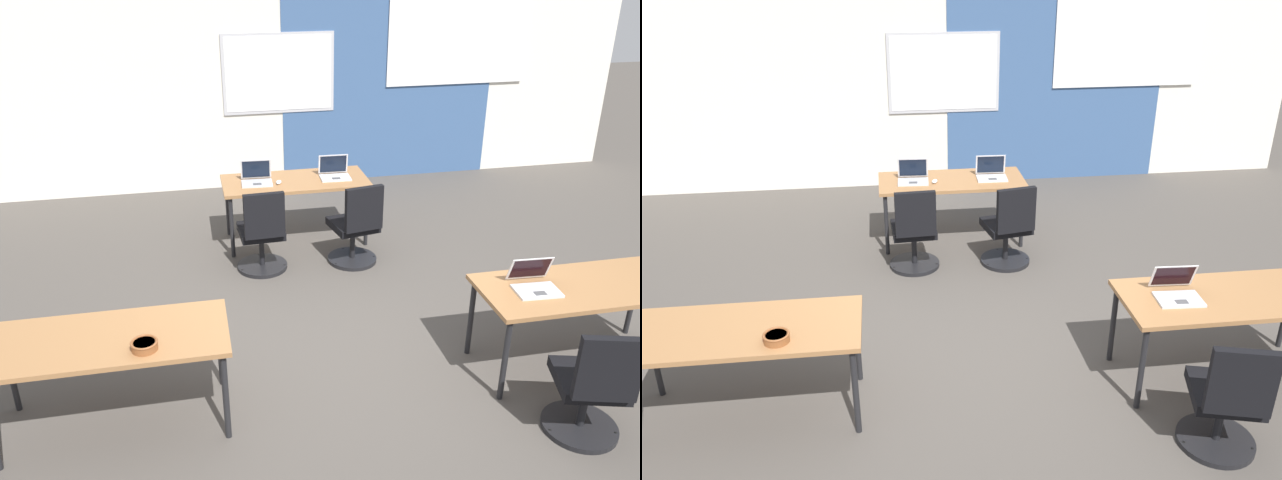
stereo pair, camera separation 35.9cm
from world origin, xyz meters
TOP-DOWN VIEW (x-y plane):
  - ground_plane at (0.00, 0.00)m, footprint 24.00×24.00m
  - back_wall_assembly at (0.06, 4.20)m, footprint 10.00×0.27m
  - desk_near_left at (-1.75, -0.60)m, footprint 1.60×0.70m
  - desk_near_right at (1.75, -0.60)m, footprint 1.60×0.70m
  - desk_far_center at (0.00, 2.20)m, footprint 1.60×0.70m
  - laptop_near_right_inner at (1.36, -0.57)m, footprint 0.35×0.34m
  - chair_near_right_inner at (1.39, -1.39)m, footprint 0.54×0.59m
  - laptop_far_right at (0.45, 2.20)m, footprint 0.34×0.28m
  - chair_far_right at (0.51, 1.47)m, footprint 0.52×0.57m
  - laptop_far_left at (-0.42, 2.20)m, footprint 0.34×0.29m
  - mouse_far_left at (-0.19, 2.12)m, footprint 0.09×0.11m
  - chair_far_left at (-0.46, 1.50)m, footprint 0.52×0.55m
  - snack_bowl at (-1.50, -0.80)m, footprint 0.18×0.18m

SIDE VIEW (x-z plane):
  - ground_plane at x=0.00m, z-range 0.00..0.00m
  - chair_near_right_inner at x=1.39m, z-range -0.08..0.84m
  - chair_far_right at x=0.51m, z-range -0.08..0.84m
  - chair_far_left at x=-0.46m, z-range -0.08..0.84m
  - desk_near_left at x=-1.75m, z-range 0.30..1.02m
  - desk_near_right at x=1.75m, z-range 0.30..1.02m
  - desk_far_center at x=0.00m, z-range 0.30..1.02m
  - mouse_far_left at x=-0.19m, z-range 0.72..0.75m
  - snack_bowl at x=-1.50m, z-range 0.72..0.79m
  - laptop_near_right_inner at x=1.36m, z-range 0.66..0.88m
  - laptop_far_left at x=-0.42m, z-range 0.65..0.89m
  - laptop_far_right at x=0.45m, z-range 0.65..0.89m
  - back_wall_assembly at x=0.06m, z-range 0.01..2.81m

